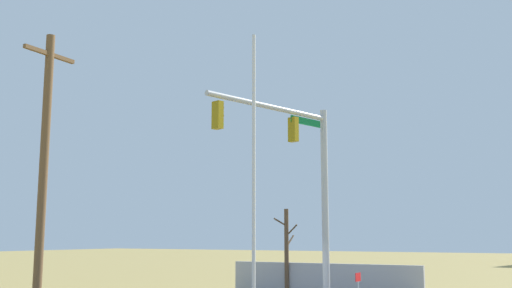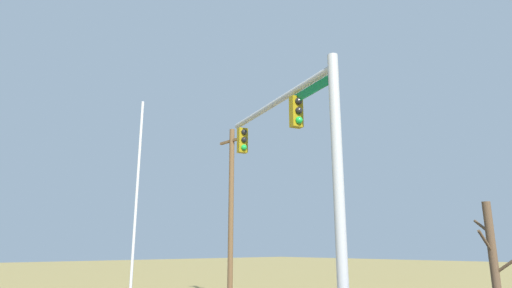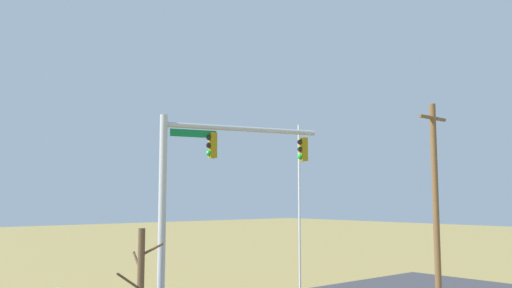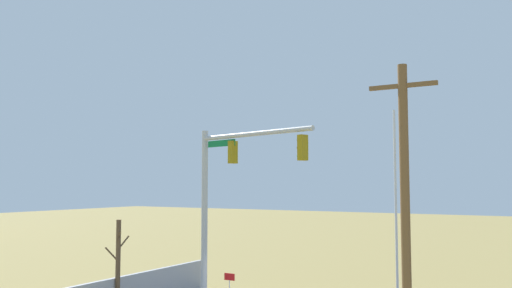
{
  "view_description": "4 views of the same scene",
  "coord_description": "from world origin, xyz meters",
  "px_view_note": "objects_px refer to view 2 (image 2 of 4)",
  "views": [
    {
      "loc": [
        -20.14,
        -10.07,
        2.59
      ],
      "look_at": [
        -1.14,
        0.46,
        5.96
      ],
      "focal_mm": 41.82,
      "sensor_mm": 36.0,
      "label": 1
    },
    {
      "loc": [
        8.73,
        -9.35,
        2.73
      ],
      "look_at": [
        -1.21,
        -0.39,
        6.0
      ],
      "focal_mm": 29.7,
      "sensor_mm": 36.0,
      "label": 2
    },
    {
      "loc": [
        12.15,
        15.99,
        4.68
      ],
      "look_at": [
        -0.92,
        0.57,
        6.78
      ],
      "focal_mm": 37.21,
      "sensor_mm": 36.0,
      "label": 3
    },
    {
      "loc": [
        -11.71,
        18.68,
        5.33
      ],
      "look_at": [
        -1.08,
        0.46,
        6.94
      ],
      "focal_mm": 37.29,
      "sensor_mm": 36.0,
      "label": 4
    }
  ],
  "objects_px": {
    "signal_mast": "(304,154)",
    "flagpole": "(136,208)",
    "utility_pole": "(231,210)",
    "bare_tree": "(496,279)"
  },
  "relations": [
    {
      "from": "flagpole",
      "to": "signal_mast",
      "type": "bearing_deg",
      "value": 14.29
    },
    {
      "from": "signal_mast",
      "to": "bare_tree",
      "type": "xyz_separation_m",
      "value": [
        3.83,
        2.48,
        -3.33
      ]
    },
    {
      "from": "signal_mast",
      "to": "utility_pole",
      "type": "distance_m",
      "value": 9.76
    },
    {
      "from": "flagpole",
      "to": "utility_pole",
      "type": "xyz_separation_m",
      "value": [
        -1.94,
        6.05,
        0.37
      ]
    },
    {
      "from": "utility_pole",
      "to": "bare_tree",
      "type": "height_order",
      "value": "utility_pole"
    },
    {
      "from": "signal_mast",
      "to": "utility_pole",
      "type": "bearing_deg",
      "value": 153.58
    },
    {
      "from": "signal_mast",
      "to": "flagpole",
      "type": "distance_m",
      "value": 7.08
    },
    {
      "from": "bare_tree",
      "to": "utility_pole",
      "type": "bearing_deg",
      "value": 171.6
    },
    {
      "from": "signal_mast",
      "to": "flagpole",
      "type": "height_order",
      "value": "flagpole"
    },
    {
      "from": "flagpole",
      "to": "bare_tree",
      "type": "xyz_separation_m",
      "value": [
        10.6,
        4.2,
        -2.16
      ]
    }
  ]
}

